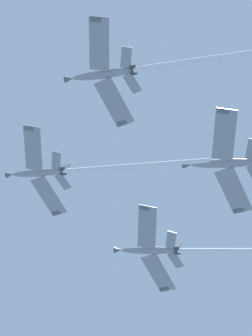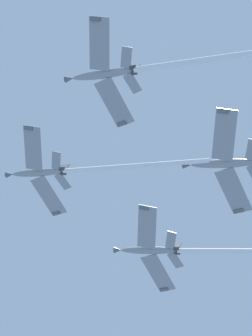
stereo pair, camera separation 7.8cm
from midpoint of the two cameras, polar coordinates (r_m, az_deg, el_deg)
The scene contains 4 objects.
jet_lead at distance 114.56m, azimuth -5.74°, elevation -0.26°, with size 19.62×39.37×16.43m.
jet_left_wing at distance 100.44m, azimuth 1.62°, elevation 9.54°, with size 19.59×36.73×15.45m.
jet_right_wing at distance 114.17m, azimuth 5.69°, elevation -7.89°, with size 19.56×38.80×16.11m.
jet_slot at distance 101.68m, azimuth 11.82°, elevation 0.56°, with size 19.54×35.30×14.86m.
Camera 1 is at (-36.49, -23.88, 1.86)m, focal length 63.34 mm.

